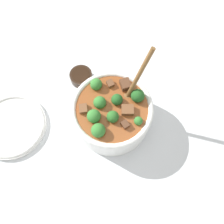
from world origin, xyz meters
TOP-DOWN VIEW (x-y plane):
  - ground_plane at (0.00, 0.00)m, footprint 4.00×4.00m
  - stew_bowl at (0.00, 0.00)m, footprint 0.24×0.24m
  - condiment_bowl at (-0.10, 0.16)m, footprint 0.08×0.08m
  - empty_plate at (-0.32, 0.00)m, footprint 0.22×0.22m

SIDE VIEW (x-z plane):
  - ground_plane at x=0.00m, z-range 0.00..0.00m
  - empty_plate at x=-0.32m, z-range 0.00..0.02m
  - condiment_bowl at x=-0.10m, z-range 0.00..0.04m
  - stew_bowl at x=0.00m, z-range -0.07..0.20m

